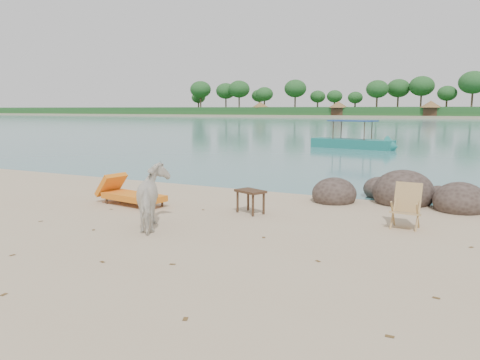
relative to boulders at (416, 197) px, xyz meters
The scene contains 10 objects.
water 84.07m from the boulders, 92.08° to the left, with size 400.00×400.00×0.00m, color #3C7478.
far_shore 164.04m from the boulders, 91.07° to the left, with size 420.00×90.00×1.40m, color tan.
far_scenery 130.78m from the boulders, 91.32° to the left, with size 420.00×18.00×9.50m.
boulders is the anchor object (origin of this frame).
cow 6.94m from the boulders, 132.47° to the right, with size 0.72×1.59×1.34m, color white.
side_table 4.54m from the boulders, 139.14° to the right, with size 0.70×0.45×0.57m, color #342515, non-canonical shape.
lounge_chair 7.44m from the boulders, 152.36° to the right, with size 2.21×0.77×0.66m, color orange, non-canonical shape.
deck_chair 2.82m from the boulders, 88.03° to the right, with size 0.60×0.66×0.94m, color tan, non-canonical shape.
boat_near 19.05m from the boulders, 108.25° to the left, with size 6.14×1.38×2.99m, color #1B6F67, non-canonical shape.
dead_leaves 7.44m from the boulders, 115.15° to the right, with size 8.81×6.26×0.00m.
Camera 1 is at (4.34, -6.98, 2.53)m, focal length 35.00 mm.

